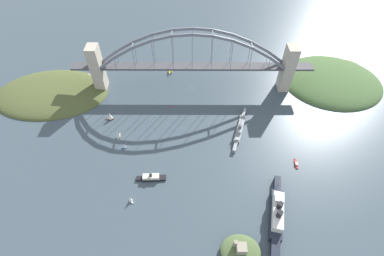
{
  "coord_description": "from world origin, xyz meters",
  "views": [
    {
      "loc": [
        -0.8,
        293.54,
        242.93
      ],
      "look_at": [
        0.0,
        80.47,
        8.0
      ],
      "focal_mm": 26.43,
      "sensor_mm": 36.0,
      "label": 1
    }
  ],
  "objects_px": {
    "harbor_arch_bridge": "(192,66)",
    "fort_island_mid_harbor": "(240,251)",
    "small_boat_0": "(124,146)",
    "small_boat_1": "(296,164)",
    "small_boat_2": "(110,116)",
    "small_boat_4": "(118,135)",
    "channel_marker_buoy": "(171,106)",
    "harbor_ferry_steamer": "(151,177)",
    "naval_cruiser": "(240,129)",
    "small_boat_3": "(130,199)",
    "ocean_liner": "(277,214)",
    "seaplane_taxiing_near_bridge": "(170,72)"
  },
  "relations": [
    {
      "from": "harbor_arch_bridge",
      "to": "fort_island_mid_harbor",
      "type": "bearing_deg",
      "value": 100.63
    },
    {
      "from": "fort_island_mid_harbor",
      "to": "small_boat_0",
      "type": "relative_size",
      "value": 4.5
    },
    {
      "from": "small_boat_1",
      "to": "small_boat_2",
      "type": "height_order",
      "value": "small_boat_2"
    },
    {
      "from": "small_boat_4",
      "to": "channel_marker_buoy",
      "type": "height_order",
      "value": "small_boat_4"
    },
    {
      "from": "harbor_ferry_steamer",
      "to": "small_boat_2",
      "type": "xyz_separation_m",
      "value": [
        57.0,
        -82.84,
        2.82
      ]
    },
    {
      "from": "naval_cruiser",
      "to": "harbor_ferry_steamer",
      "type": "distance_m",
      "value": 114.89
    },
    {
      "from": "naval_cruiser",
      "to": "small_boat_0",
      "type": "relative_size",
      "value": 8.93
    },
    {
      "from": "small_boat_1",
      "to": "small_boat_4",
      "type": "xyz_separation_m",
      "value": [
        191.42,
        -35.82,
        3.54
      ]
    },
    {
      "from": "small_boat_2",
      "to": "channel_marker_buoy",
      "type": "bearing_deg",
      "value": -163.22
    },
    {
      "from": "naval_cruiser",
      "to": "small_boat_0",
      "type": "xyz_separation_m",
      "value": [
        127.84,
        25.47,
        0.02
      ]
    },
    {
      "from": "small_boat_1",
      "to": "small_boat_2",
      "type": "relative_size",
      "value": 1.17
    },
    {
      "from": "harbor_ferry_steamer",
      "to": "small_boat_3",
      "type": "distance_m",
      "value": 29.83
    },
    {
      "from": "ocean_liner",
      "to": "small_boat_2",
      "type": "relative_size",
      "value": 7.09
    },
    {
      "from": "small_boat_3",
      "to": "channel_marker_buoy",
      "type": "relative_size",
      "value": 2.76
    },
    {
      "from": "naval_cruiser",
      "to": "fort_island_mid_harbor",
      "type": "height_order",
      "value": "naval_cruiser"
    },
    {
      "from": "small_boat_0",
      "to": "ocean_liner",
      "type": "bearing_deg",
      "value": 152.1
    },
    {
      "from": "harbor_ferry_steamer",
      "to": "channel_marker_buoy",
      "type": "height_order",
      "value": "harbor_ferry_steamer"
    },
    {
      "from": "ocean_liner",
      "to": "small_boat_4",
      "type": "distance_m",
      "value": 184.17
    },
    {
      "from": "naval_cruiser",
      "to": "seaplane_taxiing_near_bridge",
      "type": "distance_m",
      "value": 139.17
    },
    {
      "from": "naval_cruiser",
      "to": "small_boat_4",
      "type": "distance_m",
      "value": 137.95
    },
    {
      "from": "harbor_arch_bridge",
      "to": "small_boat_1",
      "type": "distance_m",
      "value": 167.74
    },
    {
      "from": "small_boat_0",
      "to": "fort_island_mid_harbor",
      "type": "bearing_deg",
      "value": 135.69
    },
    {
      "from": "small_boat_3",
      "to": "small_boat_0",
      "type": "bearing_deg",
      "value": -75.83
    },
    {
      "from": "ocean_liner",
      "to": "naval_cruiser",
      "type": "height_order",
      "value": "ocean_liner"
    },
    {
      "from": "small_boat_4",
      "to": "fort_island_mid_harbor",
      "type": "bearing_deg",
      "value": 134.42
    },
    {
      "from": "small_boat_2",
      "to": "channel_marker_buoy",
      "type": "xyz_separation_m",
      "value": [
        -71.18,
        -21.46,
        -4.1
      ]
    },
    {
      "from": "fort_island_mid_harbor",
      "to": "small_boat_3",
      "type": "bearing_deg",
      "value": -25.65
    },
    {
      "from": "small_boat_0",
      "to": "small_boat_2",
      "type": "xyz_separation_m",
      "value": [
        24.09,
        -43.61,
        1.78
      ]
    },
    {
      "from": "seaplane_taxiing_near_bridge",
      "to": "harbor_arch_bridge",
      "type": "bearing_deg",
      "value": 134.12
    },
    {
      "from": "harbor_ferry_steamer",
      "to": "small_boat_1",
      "type": "bearing_deg",
      "value": -172.97
    },
    {
      "from": "small_boat_1",
      "to": "small_boat_3",
      "type": "xyz_separation_m",
      "value": [
        165.6,
        42.97,
        2.71
      ]
    },
    {
      "from": "fort_island_mid_harbor",
      "to": "small_boat_3",
      "type": "distance_m",
      "value": 107.68
    },
    {
      "from": "small_boat_2",
      "to": "small_boat_4",
      "type": "height_order",
      "value": "small_boat_2"
    },
    {
      "from": "fort_island_mid_harbor",
      "to": "seaplane_taxiing_near_bridge",
      "type": "distance_m",
      "value": 255.56
    },
    {
      "from": "harbor_arch_bridge",
      "to": "small_boat_2",
      "type": "relative_size",
      "value": 27.07
    },
    {
      "from": "fort_island_mid_harbor",
      "to": "seaplane_taxiing_near_bridge",
      "type": "height_order",
      "value": "fort_island_mid_harbor"
    },
    {
      "from": "seaplane_taxiing_near_bridge",
      "to": "ocean_liner",
      "type": "bearing_deg",
      "value": 116.57
    },
    {
      "from": "ocean_liner",
      "to": "fort_island_mid_harbor",
      "type": "height_order",
      "value": "ocean_liner"
    },
    {
      "from": "naval_cruiser",
      "to": "small_boat_0",
      "type": "bearing_deg",
      "value": 11.27
    },
    {
      "from": "fort_island_mid_harbor",
      "to": "small_boat_2",
      "type": "bearing_deg",
      "value": -48.3
    },
    {
      "from": "small_boat_2",
      "to": "small_boat_3",
      "type": "bearing_deg",
      "value": 110.51
    },
    {
      "from": "harbor_arch_bridge",
      "to": "small_boat_4",
      "type": "relative_size",
      "value": 31.89
    },
    {
      "from": "small_boat_2",
      "to": "harbor_arch_bridge",
      "type": "bearing_deg",
      "value": -148.73
    },
    {
      "from": "ocean_liner",
      "to": "small_boat_2",
      "type": "xyz_separation_m",
      "value": [
        172.9,
        -122.41,
        -1.39
      ]
    },
    {
      "from": "seaplane_taxiing_near_bridge",
      "to": "small_boat_3",
      "type": "relative_size",
      "value": 1.58
    },
    {
      "from": "ocean_liner",
      "to": "harbor_ferry_steamer",
      "type": "distance_m",
      "value": 122.54
    },
    {
      "from": "fort_island_mid_harbor",
      "to": "channel_marker_buoy",
      "type": "xyz_separation_m",
      "value": [
        66.09,
        -175.54,
        -3.54
      ]
    },
    {
      "from": "harbor_arch_bridge",
      "to": "channel_marker_buoy",
      "type": "height_order",
      "value": "harbor_arch_bridge"
    },
    {
      "from": "small_boat_3",
      "to": "small_boat_1",
      "type": "bearing_deg",
      "value": -165.45
    },
    {
      "from": "naval_cruiser",
      "to": "small_boat_4",
      "type": "xyz_separation_m",
      "value": [
        137.54,
        10.54,
        0.94
      ]
    }
  ]
}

